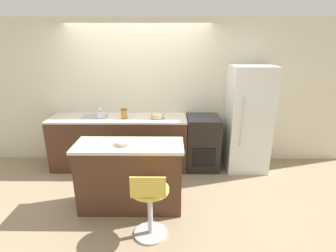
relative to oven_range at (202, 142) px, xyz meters
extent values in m
plane|color=#998466|center=(-1.13, -0.34, -0.47)|extent=(14.00, 14.00, 0.00)
cube|color=beige|center=(-1.13, 0.35, 0.83)|extent=(8.00, 0.06, 2.60)
cube|color=#4C2D1E|center=(-1.49, 0.00, -0.02)|extent=(2.39, 0.64, 0.91)
cube|color=beige|center=(-1.49, 0.00, 0.45)|extent=(2.39, 0.64, 0.03)
cube|color=#9EA3A8|center=(-1.91, 0.00, 0.47)|extent=(0.44, 0.35, 0.01)
cube|color=#4C2D1E|center=(-1.12, -1.23, -0.02)|extent=(1.37, 0.52, 0.90)
cube|color=beige|center=(-1.12, -1.23, 0.44)|extent=(1.43, 0.55, 0.04)
cube|color=black|center=(0.00, 0.00, 0.00)|extent=(0.57, 0.64, 0.94)
cube|color=black|center=(0.00, -0.33, -0.14)|extent=(0.40, 0.01, 0.33)
cube|color=#333338|center=(0.00, 0.00, 0.47)|extent=(0.54, 0.61, 0.01)
cube|color=silver|center=(0.78, -0.01, 0.45)|extent=(0.69, 0.67, 1.83)
cube|color=silver|center=(0.58, -0.36, 0.49)|extent=(0.02, 0.02, 0.83)
cylinder|color=#B7B7BC|center=(-0.81, -1.80, -0.46)|extent=(0.40, 0.40, 0.02)
cylinder|color=#B7B7BC|center=(-0.81, -1.80, -0.17)|extent=(0.06, 0.06, 0.59)
cylinder|color=gold|center=(-0.81, -1.80, 0.14)|extent=(0.45, 0.45, 0.04)
cube|color=gold|center=(-0.81, -1.99, 0.28)|extent=(0.38, 0.02, 0.24)
cylinder|color=silver|center=(-1.79, -0.04, 0.53)|extent=(0.15, 0.15, 0.11)
sphere|color=silver|center=(-1.79, -0.04, 0.61)|extent=(0.08, 0.08, 0.08)
cylinder|color=#C1B28E|center=(-0.80, -0.04, 0.51)|extent=(0.22, 0.22, 0.08)
cylinder|color=#B77F33|center=(-1.38, -0.04, 0.54)|extent=(0.11, 0.11, 0.14)
cylinder|color=brown|center=(-1.38, -0.04, 0.62)|extent=(0.12, 0.12, 0.02)
cylinder|color=beige|center=(-1.17, -1.24, 0.49)|extent=(0.23, 0.23, 0.05)
camera|label=1|loc=(-0.58, -4.39, 1.76)|focal=28.00mm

